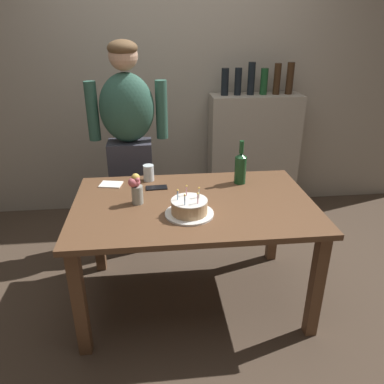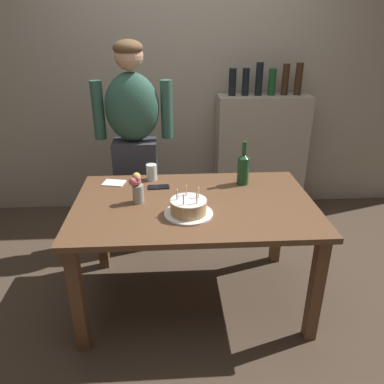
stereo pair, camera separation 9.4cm
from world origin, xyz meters
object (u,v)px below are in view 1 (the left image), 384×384
(wine_bottle, at_px, (240,167))
(napkin_stack, at_px, (111,184))
(water_glass_near, at_px, (149,173))
(person_man_bearded, at_px, (130,147))
(cell_phone, at_px, (157,188))
(flower_vase, at_px, (136,188))
(birthday_cake, at_px, (189,208))

(wine_bottle, bearing_deg, napkin_stack, 176.32)
(water_glass_near, xyz_separation_m, person_man_bearded, (-0.14, 0.37, 0.08))
(wine_bottle, height_order, person_man_bearded, person_man_bearded)
(cell_phone, height_order, flower_vase, flower_vase)
(cell_phone, bearing_deg, napkin_stack, 160.55)
(birthday_cake, relative_size, cell_phone, 1.99)
(cell_phone, distance_m, napkin_stack, 0.32)
(water_glass_near, height_order, wine_bottle, wine_bottle)
(birthday_cake, bearing_deg, wine_bottle, 47.61)
(birthday_cake, height_order, flower_vase, flower_vase)
(wine_bottle, relative_size, flower_vase, 1.55)
(flower_vase, relative_size, person_man_bearded, 0.12)
(wine_bottle, distance_m, cell_phone, 0.59)
(cell_phone, distance_m, person_man_bearded, 0.57)
(wine_bottle, bearing_deg, cell_phone, -176.79)
(water_glass_near, relative_size, cell_phone, 0.79)
(wine_bottle, distance_m, napkin_stack, 0.90)
(birthday_cake, distance_m, flower_vase, 0.36)
(wine_bottle, height_order, napkin_stack, wine_bottle)
(cell_phone, height_order, napkin_stack, same)
(water_glass_near, height_order, person_man_bearded, person_man_bearded)
(wine_bottle, height_order, cell_phone, wine_bottle)
(birthday_cake, height_order, person_man_bearded, person_man_bearded)
(cell_phone, xyz_separation_m, napkin_stack, (-0.31, 0.09, 0.00))
(cell_phone, xyz_separation_m, person_man_bearded, (-0.19, 0.52, 0.13))
(napkin_stack, height_order, flower_vase, flower_vase)
(birthday_cake, relative_size, napkin_stack, 1.95)
(wine_bottle, relative_size, person_man_bearded, 0.18)
(water_glass_near, distance_m, napkin_stack, 0.27)
(birthday_cake, xyz_separation_m, water_glass_near, (-0.23, 0.55, 0.01))
(napkin_stack, xyz_separation_m, person_man_bearded, (0.12, 0.43, 0.13))
(wine_bottle, height_order, flower_vase, wine_bottle)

